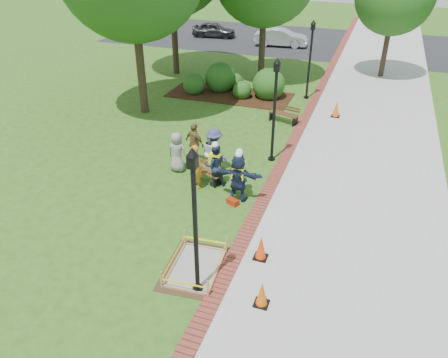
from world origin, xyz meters
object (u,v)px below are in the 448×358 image
(cone_front, at_px, (262,294))
(lamp_near, at_px, (195,214))
(wet_concrete_pad, at_px, (196,262))
(hivis_worker_c, at_px, (215,164))
(bench_near, at_px, (207,175))
(hivis_worker_b, at_px, (239,172))
(hivis_worker_a, at_px, (238,176))

(cone_front, distance_m, lamp_near, 2.74)
(wet_concrete_pad, relative_size, hivis_worker_c, 1.36)
(wet_concrete_pad, bearing_deg, bench_near, 107.98)
(wet_concrete_pad, bearing_deg, hivis_worker_b, 91.17)
(wet_concrete_pad, distance_m, hivis_worker_b, 4.28)
(bench_near, bearing_deg, cone_front, -55.96)
(hivis_worker_b, bearing_deg, lamp_near, -84.65)
(lamp_near, bearing_deg, hivis_worker_b, 95.35)
(cone_front, bearing_deg, lamp_near, -177.87)
(hivis_worker_b, bearing_deg, hivis_worker_a, -75.94)
(hivis_worker_a, bearing_deg, bench_near, 150.99)
(wet_concrete_pad, xyz_separation_m, hivis_worker_c, (-1.11, 4.55, 0.66))
(wet_concrete_pad, bearing_deg, cone_front, -18.13)
(hivis_worker_a, distance_m, hivis_worker_b, 0.38)
(cone_front, distance_m, hivis_worker_c, 6.19)
(hivis_worker_c, bearing_deg, bench_near, 158.64)
(lamp_near, height_order, hivis_worker_c, lamp_near)
(hivis_worker_c, bearing_deg, hivis_worker_b, -17.51)
(wet_concrete_pad, height_order, hivis_worker_a, hivis_worker_a)
(wet_concrete_pad, distance_m, hivis_worker_c, 4.73)
(hivis_worker_a, relative_size, hivis_worker_b, 1.05)
(bench_near, relative_size, hivis_worker_c, 0.80)
(wet_concrete_pad, bearing_deg, hivis_worker_c, 103.70)
(wet_concrete_pad, relative_size, lamp_near, 0.57)
(wet_concrete_pad, xyz_separation_m, hivis_worker_a, (0.00, 3.87, 0.72))
(bench_near, distance_m, hivis_worker_a, 1.90)
(bench_near, bearing_deg, hivis_worker_a, -29.01)
(cone_front, xyz_separation_m, hivis_worker_c, (-3.24, 5.25, 0.53))
(cone_front, xyz_separation_m, hivis_worker_b, (-2.21, 4.92, 0.55))
(bench_near, relative_size, hivis_worker_a, 0.74)
(wet_concrete_pad, height_order, hivis_worker_c, hivis_worker_c)
(bench_near, xyz_separation_m, hivis_worker_a, (1.54, -0.85, 0.72))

